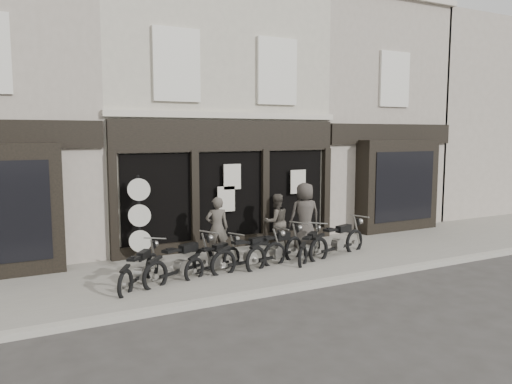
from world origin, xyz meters
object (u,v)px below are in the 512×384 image
motorcycle_6 (338,243)px  advert_sign_post (139,223)px  man_left (217,228)px  motorcycle_5 (310,249)px  motorcycle_3 (251,257)px  motorcycle_2 (214,262)px  motorcycle_0 (140,272)px  man_centre (276,222)px  motorcycle_1 (181,265)px  motorcycle_4 (276,252)px  man_right (305,215)px

motorcycle_6 → advert_sign_post: advert_sign_post is taller
man_left → motorcycle_5: bearing=166.2°
motorcycle_3 → motorcycle_2: bearing=162.8°
man_left → motorcycle_0: bearing=43.3°
man_centre → motorcycle_1: bearing=25.9°
man_centre → motorcycle_0: bearing=20.7°
motorcycle_6 → motorcycle_5: bearing=165.0°
motorcycle_4 → man_right: bearing=15.0°
motorcycle_0 → man_left: man_left is taller
motorcycle_0 → motorcycle_6: (5.63, 0.13, 0.05)m
man_right → advert_sign_post: (-4.81, 0.57, 0.09)m
motorcycle_2 → man_left: (0.59, 1.19, 0.59)m
motorcycle_5 → motorcycle_3: bearing=143.3°
motorcycle_5 → man_right: man_right is taller
motorcycle_4 → man_left: (-1.16, 1.21, 0.53)m
motorcycle_0 → motorcycle_1: (0.97, -0.03, 0.04)m
motorcycle_4 → motorcycle_5: 1.06m
man_right → motorcycle_3: bearing=37.3°
motorcycle_2 → motorcycle_5: (2.81, -0.02, 0.01)m
motorcycle_4 → motorcycle_5: size_ratio=1.29×
motorcycle_6 → man_left: size_ratio=1.36×
motorcycle_5 → man_centre: (-0.23, 1.44, 0.55)m
motorcycle_2 → motorcycle_3: bearing=-35.1°
motorcycle_0 → man_centre: man_centre is taller
motorcycle_2 → motorcycle_4: size_ratio=0.85×
motorcycle_1 → motorcycle_3: (1.83, 0.01, -0.01)m
motorcycle_3 → motorcycle_4: bearing=2.8°
motorcycle_3 → advert_sign_post: size_ratio=0.93×
motorcycle_1 → advert_sign_post: (-0.46, 1.97, 0.75)m
man_left → motorcycle_4: bearing=148.7°
motorcycle_6 → motorcycle_4: bearing=164.5°
man_right → advert_sign_post: bearing=1.7°
motorcycle_3 → man_right: man_right is taller
motorcycle_6 → advert_sign_post: bearing=145.0°
man_left → man_centre: (1.98, 0.23, -0.03)m
motorcycle_4 → motorcycle_6: 2.00m
motorcycle_0 → motorcycle_5: size_ratio=1.06×
motorcycle_2 → man_left: size_ratio=1.09×
motorcycle_2 → man_centre: size_ratio=1.13×
advert_sign_post → man_centre: bearing=16.5°
man_left → motorcycle_1: bearing=57.1°
motorcycle_4 → man_left: size_ratio=1.28×
motorcycle_3 → man_left: 1.49m
motorcycle_5 → motorcycle_6: size_ratio=0.73×
man_left → man_centre: bearing=-158.6°
motorcycle_1 → motorcycle_5: size_ratio=1.27×
motorcycle_2 → motorcycle_4: bearing=-25.6°
motorcycle_2 → motorcycle_3: size_ratio=0.82×
motorcycle_4 → advert_sign_post: bearing=128.6°
motorcycle_1 → man_left: size_ratio=1.25×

